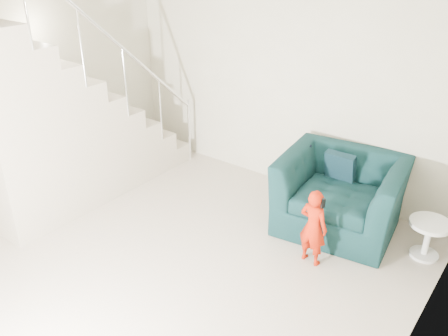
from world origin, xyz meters
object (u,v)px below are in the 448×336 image
Objects in this scene: armchair at (340,194)px; staircase at (59,134)px; side_table at (429,233)px; toddler at (313,227)px.

staircase is (-3.21, -1.56, 0.49)m from armchair.
side_table is 0.12× the size of staircase.
staircase reaches higher than armchair.
armchair is 0.39× the size of staircase.
armchair reaches higher than side_table.
armchair is 3.60m from staircase.
side_table is 4.58m from staircase.
toddler is 1.31m from side_table.
staircase is at bearing 18.13° from toddler.
staircase is at bearing -161.50° from armchair.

